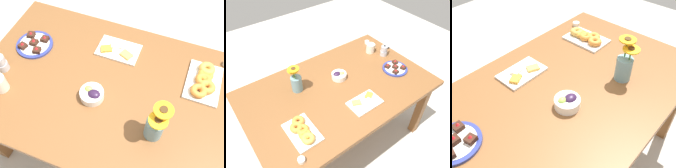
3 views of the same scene
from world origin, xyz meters
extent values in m
plane|color=#B7B2A8|center=(0.00, 0.00, 0.00)|extent=(6.00, 6.00, 0.00)
cube|color=brown|center=(0.00, 0.00, 0.72)|extent=(1.60, 1.00, 0.04)
cube|color=brown|center=(-0.72, -0.42, 0.35)|extent=(0.07, 0.07, 0.70)
cube|color=brown|center=(-0.72, 0.42, 0.35)|extent=(0.07, 0.07, 0.70)
cylinder|color=white|center=(0.08, 0.09, 0.77)|extent=(0.13, 0.13, 0.05)
ellipsoid|color=#2D1938|center=(0.06, 0.10, 0.79)|extent=(0.07, 0.06, 0.04)
ellipsoid|color=#9EC14C|center=(0.10, 0.08, 0.79)|extent=(0.05, 0.04, 0.04)
cube|color=white|center=(0.06, -0.27, 0.75)|extent=(0.26, 0.17, 0.01)
cube|color=#EFB74C|center=(0.00, -0.24, 0.76)|extent=(0.08, 0.07, 0.02)
cube|color=white|center=(0.08, -0.29, 0.76)|extent=(0.08, 0.07, 0.02)
cube|color=orange|center=(0.13, -0.24, 0.76)|extent=(0.09, 0.08, 0.02)
cube|color=white|center=(-0.47, -0.22, 0.75)|extent=(0.19, 0.28, 0.01)
torus|color=gold|center=(-0.47, -0.30, 0.77)|extent=(0.12, 0.12, 0.04)
torus|color=orange|center=(-0.48, -0.26, 0.77)|extent=(0.10, 0.10, 0.03)
torus|color=orange|center=(-0.47, -0.22, 0.77)|extent=(0.10, 0.10, 0.04)
torus|color=orange|center=(-0.49, -0.18, 0.77)|extent=(0.11, 0.11, 0.04)
torus|color=orange|center=(-0.46, -0.13, 0.77)|extent=(0.11, 0.11, 0.04)
cylinder|color=white|center=(-0.59, -0.40, 0.75)|extent=(0.05, 0.05, 0.03)
cylinder|color=#C68923|center=(-0.59, -0.40, 0.76)|extent=(0.04, 0.04, 0.01)
cylinder|color=navy|center=(0.57, -0.12, 0.75)|extent=(0.23, 0.23, 0.01)
cylinder|color=white|center=(0.57, -0.12, 0.75)|extent=(0.19, 0.19, 0.01)
cube|color=#381E14|center=(0.52, -0.07, 0.77)|extent=(0.05, 0.05, 0.02)
cone|color=red|center=(0.52, -0.07, 0.79)|extent=(0.02, 0.02, 0.01)
cube|color=#381E14|center=(0.52, -0.17, 0.77)|extent=(0.05, 0.05, 0.02)
cone|color=red|center=(0.52, -0.17, 0.79)|extent=(0.02, 0.02, 0.01)
cube|color=#381E14|center=(0.57, -0.12, 0.77)|extent=(0.04, 0.04, 0.02)
cone|color=red|center=(0.57, -0.12, 0.79)|extent=(0.02, 0.02, 0.01)
cylinder|color=#6B939E|center=(-0.29, 0.18, 0.81)|extent=(0.09, 0.09, 0.14)
cylinder|color=#3D702D|center=(-0.30, 0.17, 0.93)|extent=(0.01, 0.01, 0.10)
cylinder|color=orange|center=(-0.30, 0.17, 0.98)|extent=(0.09, 0.09, 0.01)
cylinder|color=#472D14|center=(-0.30, 0.17, 0.99)|extent=(0.04, 0.04, 0.01)
cylinder|color=#3D702D|center=(-0.29, 0.20, 0.91)|extent=(0.01, 0.01, 0.06)
cylinder|color=yellow|center=(-0.29, 0.20, 0.94)|extent=(0.09, 0.09, 0.01)
cylinder|color=#472D14|center=(-0.29, 0.20, 0.95)|extent=(0.04, 0.04, 0.01)
camera|label=1|loc=(-0.27, 0.70, 1.93)|focal=40.00mm
camera|label=2|loc=(-0.80, -1.07, 2.03)|focal=35.00mm
camera|label=3|loc=(0.74, 0.65, 1.66)|focal=40.00mm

